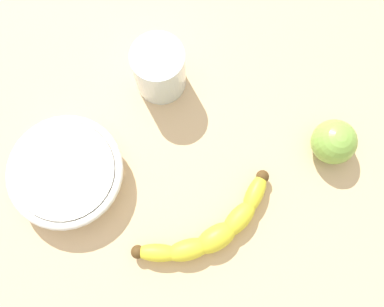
{
  "coord_description": "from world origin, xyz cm",
  "views": [
    {
      "loc": [
        -14.51,
        5.61,
        68.56
      ],
      "look_at": [
        -0.63,
        -1.25,
        5.0
      ],
      "focal_mm": 39.72,
      "sensor_mm": 36.0,
      "label": 1
    }
  ],
  "objects_px": {
    "banana": "(212,231)",
    "ceramic_bowl": "(67,173)",
    "green_apple_fruit": "(334,142)",
    "smoothie_glass": "(159,70)"
  },
  "relations": [
    {
      "from": "ceramic_bowl",
      "to": "banana",
      "type": "bearing_deg",
      "value": -137.82
    },
    {
      "from": "ceramic_bowl",
      "to": "green_apple_fruit",
      "type": "relative_size",
      "value": 2.52
    },
    {
      "from": "banana",
      "to": "smoothie_glass",
      "type": "distance_m",
      "value": 0.26
    },
    {
      "from": "banana",
      "to": "ceramic_bowl",
      "type": "bearing_deg",
      "value": 127.63
    },
    {
      "from": "banana",
      "to": "ceramic_bowl",
      "type": "relative_size",
      "value": 1.37
    },
    {
      "from": "ceramic_bowl",
      "to": "green_apple_fruit",
      "type": "bearing_deg",
      "value": -109.72
    },
    {
      "from": "smoothie_glass",
      "to": "banana",
      "type": "bearing_deg",
      "value": 171.79
    },
    {
      "from": "banana",
      "to": "smoothie_glass",
      "type": "bearing_deg",
      "value": 77.24
    },
    {
      "from": "ceramic_bowl",
      "to": "green_apple_fruit",
      "type": "distance_m",
      "value": 0.41
    },
    {
      "from": "banana",
      "to": "smoothie_glass",
      "type": "relative_size",
      "value": 2.54
    }
  ]
}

